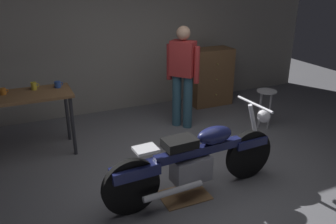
# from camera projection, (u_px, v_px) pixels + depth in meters

# --- Properties ---
(ground_plane) EXTENTS (12.00, 12.00, 0.00)m
(ground_plane) POSITION_uv_depth(u_px,v_px,m) (194.00, 178.00, 4.35)
(ground_plane) COLOR slate
(back_wall) EXTENTS (8.00, 0.12, 3.10)m
(back_wall) POSITION_uv_depth(u_px,v_px,m) (122.00, 26.00, 6.16)
(back_wall) COLOR gray
(back_wall) RESTS_ON ground_plane
(workbench) EXTENTS (1.30, 0.64, 0.90)m
(workbench) POSITION_uv_depth(u_px,v_px,m) (23.00, 102.00, 4.64)
(workbench) COLOR brown
(workbench) RESTS_ON ground_plane
(motorcycle) EXTENTS (2.19, 0.60, 1.00)m
(motorcycle) POSITION_uv_depth(u_px,v_px,m) (196.00, 159.00, 3.88)
(motorcycle) COLOR black
(motorcycle) RESTS_ON ground_plane
(person_standing) EXTENTS (0.41, 0.46, 1.67)m
(person_standing) POSITION_uv_depth(u_px,v_px,m) (183.00, 73.00, 5.53)
(person_standing) COLOR #355E73
(person_standing) RESTS_ON ground_plane
(shop_stool) EXTENTS (0.32, 0.32, 0.64)m
(shop_stool) POSITION_uv_depth(u_px,v_px,m) (266.00, 99.00, 5.65)
(shop_stool) COLOR #B2B2B7
(shop_stool) RESTS_ON ground_plane
(wooden_dresser) EXTENTS (0.80, 0.47, 1.10)m
(wooden_dresser) POSITION_uv_depth(u_px,v_px,m) (210.00, 77.00, 6.70)
(wooden_dresser) COLOR brown
(wooden_dresser) RESTS_ON ground_plane
(drip_tray) EXTENTS (0.56, 0.40, 0.01)m
(drip_tray) POSITION_uv_depth(u_px,v_px,m) (184.00, 195.00, 3.99)
(drip_tray) COLOR olive
(drip_tray) RESTS_ON ground_plane
(mug_blue_enamel) EXTENTS (0.12, 0.09, 0.09)m
(mug_blue_enamel) POSITION_uv_depth(u_px,v_px,m) (58.00, 84.00, 4.88)
(mug_blue_enamel) COLOR #2D51AD
(mug_blue_enamel) RESTS_ON workbench
(mug_orange_travel) EXTENTS (0.11, 0.08, 0.09)m
(mug_orange_travel) POSITION_uv_depth(u_px,v_px,m) (3.00, 91.00, 4.58)
(mug_orange_travel) COLOR orange
(mug_orange_travel) RESTS_ON workbench
(mug_yellow_tall) EXTENTS (0.11, 0.07, 0.11)m
(mug_yellow_tall) POSITION_uv_depth(u_px,v_px,m) (34.00, 86.00, 4.78)
(mug_yellow_tall) COLOR yellow
(mug_yellow_tall) RESTS_ON workbench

